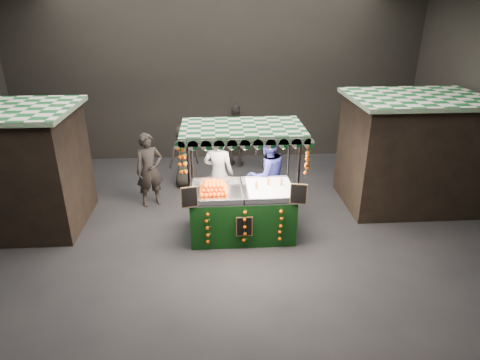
{
  "coord_description": "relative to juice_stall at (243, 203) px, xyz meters",
  "views": [
    {
      "loc": [
        -0.12,
        -7.18,
        4.53
      ],
      "look_at": [
        0.4,
        0.69,
        1.06
      ],
      "focal_mm": 30.65,
      "sensor_mm": 36.0,
      "label": 1
    }
  ],
  "objects": [
    {
      "name": "shopper_0",
      "position": [
        -2.08,
        1.57,
        0.15
      ],
      "size": [
        0.76,
        0.65,
        1.77
      ],
      "rotation": [
        0.0,
        0.0,
        0.42
      ],
      "color": "#282320",
      "rests_on": "ground"
    },
    {
      "name": "market_hall",
      "position": [
        -0.43,
        -0.23,
        2.65
      ],
      "size": [
        12.1,
        10.1,
        5.05
      ],
      "color": "black",
      "rests_on": "ground"
    },
    {
      "name": "ground",
      "position": [
        -0.43,
        -0.23,
        -0.73
      ],
      "size": [
        12.0,
        12.0,
        0.0
      ],
      "primitive_type": "plane",
      "color": "black",
      "rests_on": "ground"
    },
    {
      "name": "neighbour_stall_left",
      "position": [
        -4.83,
        0.77,
        0.58
      ],
      "size": [
        3.0,
        2.2,
        2.6
      ],
      "color": "black",
      "rests_on": "ground"
    },
    {
      "name": "vendor_grey",
      "position": [
        -0.46,
        1.06,
        0.21
      ],
      "size": [
        0.78,
        0.61,
        1.89
      ],
      "rotation": [
        0.0,
        0.0,
        2.88
      ],
      "color": "gray",
      "rests_on": "ground"
    },
    {
      "name": "shopper_3",
      "position": [
        1.0,
        3.58,
        0.04
      ],
      "size": [
        1.15,
        0.97,
        1.55
      ],
      "rotation": [
        0.0,
        0.0,
        0.48
      ],
      "color": "black",
      "rests_on": "ground"
    },
    {
      "name": "shopper_5",
      "position": [
        4.07,
        2.64,
        0.09
      ],
      "size": [
        1.4,
        1.44,
        1.64
      ],
      "rotation": [
        0.0,
        0.0,
        2.33
      ],
      "color": "#2B2723",
      "rests_on": "ground"
    },
    {
      "name": "shopper_4",
      "position": [
        -1.31,
        2.6,
        0.1
      ],
      "size": [
        0.95,
        0.79,
        1.65
      ],
      "rotation": [
        0.0,
        0.0,
        3.52
      ],
      "color": "black",
      "rests_on": "ground"
    },
    {
      "name": "shopper_1",
      "position": [
        3.2,
        2.52,
        0.16
      ],
      "size": [
        1.09,
        1.05,
        1.77
      ],
      "rotation": [
        0.0,
        0.0,
        -0.62
      ],
      "color": "black",
      "rests_on": "ground"
    },
    {
      "name": "neighbour_stall_right",
      "position": [
        3.97,
        1.27,
        0.58
      ],
      "size": [
        3.0,
        2.2,
        2.6
      ],
      "color": "black",
      "rests_on": "ground"
    },
    {
      "name": "juice_stall",
      "position": [
        0.0,
        0.0,
        0.0
      ],
      "size": [
        2.43,
        1.43,
        2.35
      ],
      "color": "black",
      "rests_on": "ground"
    },
    {
      "name": "shopper_2",
      "position": [
        0.1,
        3.91,
        0.18
      ],
      "size": [
        1.16,
        0.74,
        1.83
      ],
      "rotation": [
        0.0,
        0.0,
        2.85
      ],
      "color": "#2D2825",
      "rests_on": "ground"
    },
    {
      "name": "vendor_blue",
      "position": [
        0.61,
        0.86,
        0.24
      ],
      "size": [
        1.15,
        1.04,
        1.94
      ],
      "rotation": [
        0.0,
        0.0,
        3.54
      ],
      "color": "navy",
      "rests_on": "ground"
    }
  ]
}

